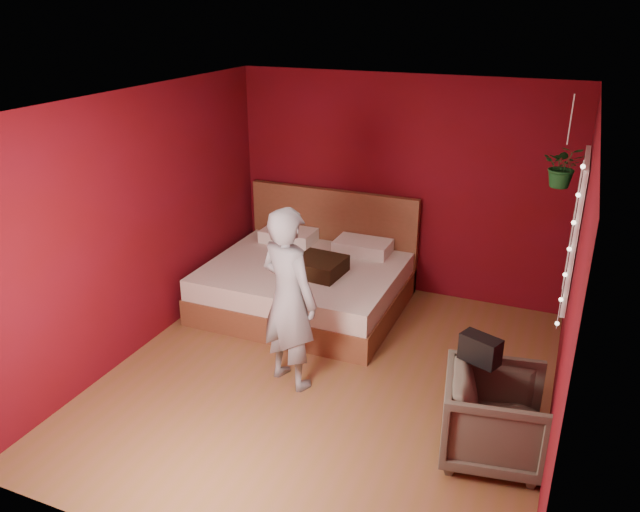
{
  "coord_description": "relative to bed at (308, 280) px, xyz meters",
  "views": [
    {
      "loc": [
        1.89,
        -4.67,
        3.35
      ],
      "look_at": [
        -0.24,
        0.4,
        1.08
      ],
      "focal_mm": 35.0,
      "sensor_mm": 36.0,
      "label": 1
    }
  ],
  "objects": [
    {
      "name": "hanging_plant",
      "position": [
        2.59,
        -0.17,
        1.66
      ],
      "size": [
        0.35,
        0.3,
        0.83
      ],
      "color": "silver",
      "rests_on": "room_walls"
    },
    {
      "name": "fairy_lights",
      "position": [
        2.74,
        -1.0,
        1.19
      ],
      "size": [
        0.04,
        0.04,
        1.45
      ],
      "color": "silver",
      "rests_on": "room_walls"
    },
    {
      "name": "window",
      "position": [
        2.77,
        -0.48,
        1.19
      ],
      "size": [
        0.05,
        0.97,
        1.27
      ],
      "color": "white",
      "rests_on": "room_walls"
    },
    {
      "name": "armchair",
      "position": [
        2.4,
        -1.85,
        0.05
      ],
      "size": [
        0.91,
        0.89,
        0.72
      ],
      "primitive_type": "imported",
      "rotation": [
        0.0,
        0.0,
        1.74
      ],
      "color": "#575245",
      "rests_on": "ground"
    },
    {
      "name": "room_walls",
      "position": [
        0.8,
        -1.38,
        1.37
      ],
      "size": [
        4.04,
        4.54,
        2.62
      ],
      "color": "#550914",
      "rests_on": "ground"
    },
    {
      "name": "handbag",
      "position": [
        2.22,
        -1.68,
        0.52
      ],
      "size": [
        0.35,
        0.26,
        0.22
      ],
      "primitive_type": "cube",
      "rotation": [
        0.0,
        0.0,
        -0.39
      ],
      "color": "black",
      "rests_on": "armchair"
    },
    {
      "name": "person",
      "position": [
        0.49,
        -1.53,
        0.55
      ],
      "size": [
        0.74,
        0.61,
        1.73
      ],
      "primitive_type": "imported",
      "rotation": [
        0.0,
        0.0,
        2.77
      ],
      "color": "gray",
      "rests_on": "ground"
    },
    {
      "name": "throw_pillow",
      "position": [
        0.26,
        -0.25,
        0.32
      ],
      "size": [
        0.54,
        0.54,
        0.18
      ],
      "primitive_type": "cube",
      "rotation": [
        0.0,
        0.0,
        -0.08
      ],
      "color": "black",
      "rests_on": "bed"
    },
    {
      "name": "bed",
      "position": [
        0.0,
        0.0,
        0.0
      ],
      "size": [
        2.17,
        1.85,
        1.2
      ],
      "color": "brown",
      "rests_on": "ground"
    },
    {
      "name": "floor",
      "position": [
        0.8,
        -1.38,
        -0.31
      ],
      "size": [
        4.5,
        4.5,
        0.0
      ],
      "primitive_type": "plane",
      "color": "brown",
      "rests_on": "ground"
    }
  ]
}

